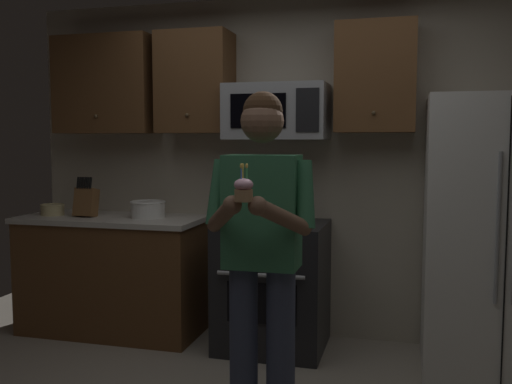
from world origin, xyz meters
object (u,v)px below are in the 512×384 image
oven_range (273,285)px  microwave (277,112)px  bowl_large_white (148,209)px  person (262,242)px  knife_block (86,202)px  cupcake (244,189)px  refrigerator (497,235)px  bowl_small_colored (53,209)px

oven_range → microwave: 1.26m
bowl_large_white → person: person is taller
person → oven_range: bearing=100.4°
knife_block → person: size_ratio=0.18×
oven_range → microwave: bearing=90.0°
person → cupcake: person is taller
oven_range → refrigerator: refrigerator is taller
oven_range → bowl_large_white: size_ratio=3.39×
refrigerator → person: (-1.28, -1.13, 0.10)m
microwave → cupcake: microwave is taller
refrigerator → bowl_large_white: (-2.50, 0.08, 0.09)m
bowl_large_white → cupcake: (1.22, -1.54, 0.31)m
person → refrigerator: bearing=41.3°
refrigerator → bowl_small_colored: 3.30m
bowl_small_colored → cupcake: size_ratio=1.08×
knife_block → bowl_small_colored: bearing=178.8°
cupcake → knife_block: bearing=139.3°
knife_block → refrigerator: bearing=-0.2°
bowl_small_colored → cupcake: 2.52m
bowl_small_colored → cupcake: bearing=-36.2°
microwave → bowl_small_colored: microwave is taller
bowl_large_white → person: bearing=-44.9°
refrigerator → bowl_small_colored: (-3.30, 0.02, 0.07)m
oven_range → person: size_ratio=0.53×
microwave → person: 1.49m
bowl_small_colored → oven_range: bearing=0.7°
bowl_large_white → person: (1.22, -1.21, 0.01)m
refrigerator → knife_block: size_ratio=5.63×
oven_range → bowl_large_white: bowl_large_white is taller
oven_range → microwave: microwave is taller
knife_block → microwave: bearing=5.7°
knife_block → bowl_large_white: (0.49, 0.07, -0.05)m
oven_range → bowl_small_colored: 1.87m
oven_range → refrigerator: 1.56m
microwave → cupcake: size_ratio=4.26×
knife_block → person: person is taller
bowl_large_white → bowl_small_colored: size_ratio=1.47×
person → cupcake: bearing=-90.0°
person → cupcake: (-0.00, -0.33, 0.30)m
microwave → bowl_large_white: microwave is taller
refrigerator → bowl_small_colored: bearing=179.7°
microwave → cupcake: 1.69m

